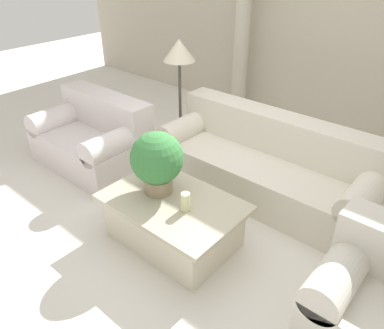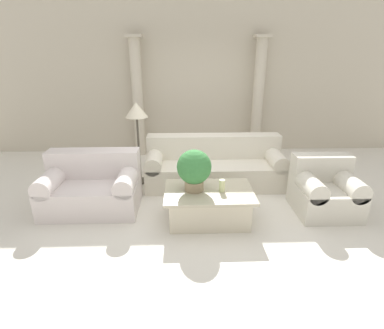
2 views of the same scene
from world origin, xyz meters
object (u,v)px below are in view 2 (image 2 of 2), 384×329
(loveseat, at_px, (92,186))
(armchair, at_px, (325,189))
(sofa_long, at_px, (214,166))
(floor_lamp, at_px, (137,116))
(potted_plant, at_px, (194,168))
(coffee_table, at_px, (209,205))

(loveseat, relative_size, armchair, 1.62)
(sofa_long, bearing_deg, floor_lamp, 175.85)
(sofa_long, bearing_deg, loveseat, -156.90)
(sofa_long, relative_size, loveseat, 1.73)
(sofa_long, relative_size, armchair, 2.80)
(potted_plant, bearing_deg, loveseat, 165.42)
(potted_plant, bearing_deg, sofa_long, 71.38)
(potted_plant, relative_size, armchair, 0.67)
(potted_plant, xyz_separation_m, armchair, (1.90, 0.18, -0.41))
(sofa_long, xyz_separation_m, loveseat, (-1.90, -0.81, 0.01))
(sofa_long, height_order, loveseat, same)
(coffee_table, bearing_deg, armchair, 6.80)
(sofa_long, xyz_separation_m, coffee_table, (-0.20, -1.23, -0.11))
(floor_lamp, height_order, armchair, floor_lamp)
(coffee_table, xyz_separation_m, floor_lamp, (-1.11, 1.32, 0.98))
(sofa_long, relative_size, coffee_table, 1.96)
(loveseat, distance_m, floor_lamp, 1.38)
(potted_plant, relative_size, floor_lamp, 0.40)
(loveseat, xyz_separation_m, potted_plant, (1.49, -0.39, 0.41))
(loveseat, bearing_deg, sofa_long, 23.10)
(floor_lamp, distance_m, armchair, 3.14)
(loveseat, relative_size, potted_plant, 2.39)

